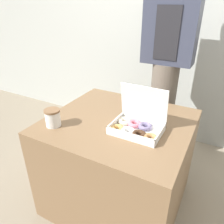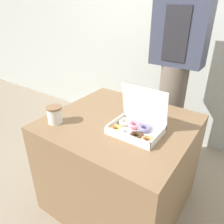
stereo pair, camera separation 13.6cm
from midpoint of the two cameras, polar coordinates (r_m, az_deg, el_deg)
The scene contains 6 objects.
ground_plane at distance 1.93m, azimuth 3.86°, elevation -21.61°, with size 14.00×14.00×0.00m, color gray.
wall_back at distance 2.38m, azimuth 21.09°, elevation 21.95°, with size 10.00×0.05×2.60m.
table at distance 1.67m, azimuth 4.26°, elevation -13.34°, with size 0.94×0.86×0.73m.
donut_box at distance 1.33m, azimuth 8.96°, elevation -3.83°, with size 0.32×0.23×0.27m.
coffee_cup at distance 1.45m, azimuth -12.16°, elevation -0.73°, with size 0.10×0.10×0.11m.
person_customer at distance 1.89m, azimuth 18.36°, elevation 11.16°, with size 0.41×0.22×1.80m.
Camera 2 is at (0.68, -1.07, 1.45)m, focal length 35.00 mm.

